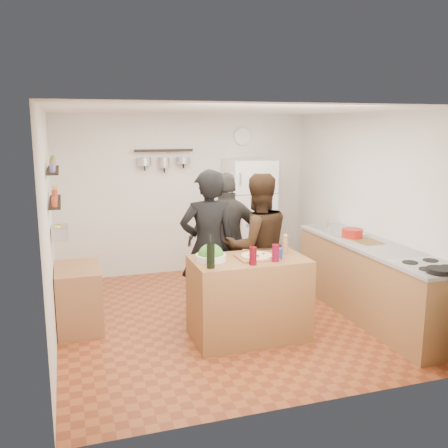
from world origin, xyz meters
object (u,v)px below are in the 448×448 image
object	(u,v)px
salad_bowl	(211,257)
fridge	(249,216)
wall_clock	(243,136)
pepper_mill	(285,246)
person_center	(257,246)
side_table	(79,298)
person_left	(208,247)
red_bowl	(352,233)
skillet	(439,271)
person_back	(228,240)
wine_bottle	(211,256)
prep_island	(249,298)
salt_canister	(279,254)
counter_run	(372,282)

from	to	relation	value
salad_bowl	fridge	distance (m)	2.70
salad_bowl	wall_clock	distance (m)	3.23
pepper_mill	person_center	bearing A→B (deg)	104.17
wall_clock	side_table	distance (m)	3.74
salad_bowl	person_left	size ratio (longest dim) A/B	0.18
person_left	red_bowl	xyz separation A→B (m)	(1.90, -0.06, 0.05)
skillet	person_back	bearing A→B (deg)	124.10
person_back	fridge	distance (m)	1.58
wine_bottle	fridge	size ratio (longest dim) A/B	0.14
person_back	person_left	bearing A→B (deg)	59.41
fridge	person_back	bearing A→B (deg)	-120.75
person_back	red_bowl	size ratio (longest dim) A/B	6.61
prep_island	person_center	distance (m)	0.78
person_left	fridge	xyz separation A→B (m)	(1.20, 1.82, -0.02)
person_center	wall_clock	distance (m)	2.58
side_table	wall_clock	bearing A→B (deg)	34.95
skillet	fridge	xyz separation A→B (m)	(-0.65, 3.52, -0.04)
person_left	person_center	xyz separation A→B (m)	(0.61, -0.02, -0.03)
person_center	side_table	bearing A→B (deg)	-7.50
skillet	side_table	bearing A→B (deg)	149.53
prep_island	wall_clock	distance (m)	3.34
red_bowl	side_table	size ratio (longest dim) A/B	0.33
side_table	red_bowl	bearing A→B (deg)	-5.57
prep_island	fridge	world-z (taller)	fridge
wine_bottle	pepper_mill	distance (m)	0.99
pepper_mill	wall_clock	bearing A→B (deg)	80.37
wall_clock	person_center	bearing A→B (deg)	-105.09
person_center	person_back	bearing A→B (deg)	-64.73
salad_bowl	salt_canister	distance (m)	0.74
fridge	wall_clock	xyz separation A→B (m)	(0.00, 0.33, 1.25)
salad_bowl	wall_clock	size ratio (longest dim) A/B	1.10
salad_bowl	person_center	distance (m)	0.90
wine_bottle	person_back	size ratio (longest dim) A/B	0.15
salt_canister	wall_clock	bearing A→B (deg)	78.03
wall_clock	prep_island	bearing A→B (deg)	-108.31
pepper_mill	counter_run	xyz separation A→B (m)	(1.21, 0.06, -0.55)
red_bowl	person_back	bearing A→B (deg)	160.96
salt_canister	fridge	world-z (taller)	fridge
pepper_mill	fridge	world-z (taller)	fridge
wall_clock	side_table	bearing A→B (deg)	-145.05
pepper_mill	counter_run	world-z (taller)	pepper_mill
salt_canister	person_back	world-z (taller)	person_back
wine_bottle	skillet	world-z (taller)	wine_bottle
person_center	person_back	xyz separation A→B (m)	(-0.22, 0.48, -0.01)
person_left	counter_run	bearing A→B (deg)	169.44
wine_bottle	pepper_mill	size ratio (longest dim) A/B	1.37
counter_run	wall_clock	distance (m)	3.22
red_bowl	fridge	size ratio (longest dim) A/B	0.15
skillet	red_bowl	xyz separation A→B (m)	(0.05, 1.63, 0.03)
prep_island	person_center	size ratio (longest dim) A/B	0.70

